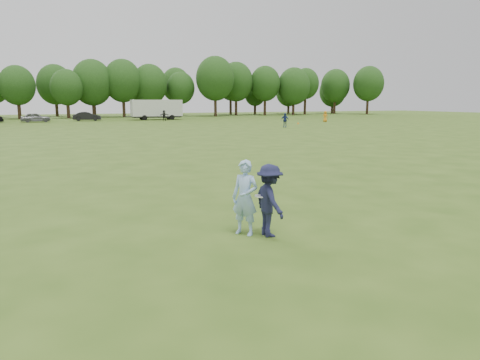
% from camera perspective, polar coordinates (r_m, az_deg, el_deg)
% --- Properties ---
extents(ground, '(200.00, 200.00, 0.00)m').
position_cam_1_polar(ground, '(9.97, -3.71, -7.03)').
color(ground, '#335016').
rests_on(ground, ground).
extents(thrower, '(0.71, 0.74, 1.71)m').
position_cam_1_polar(thrower, '(9.63, 0.67, -2.37)').
color(thrower, '#97BDEA').
rests_on(thrower, ground).
extents(defender, '(0.61, 1.06, 1.63)m').
position_cam_1_polar(defender, '(9.55, 3.96, -2.74)').
color(defender, '#1B1D3C').
rests_on(defender, ground).
extents(player_far_b, '(0.99, 0.94, 1.64)m').
position_cam_1_polar(player_far_b, '(50.05, 6.00, 7.94)').
color(player_far_b, navy).
rests_on(player_far_b, ground).
extents(player_far_c, '(0.89, 0.70, 1.60)m').
position_cam_1_polar(player_far_c, '(63.77, 11.29, 8.31)').
color(player_far_c, orange).
rests_on(player_far_c, ground).
extents(player_far_d, '(1.54, 0.63, 1.62)m').
position_cam_1_polar(player_far_d, '(67.67, -10.08, 8.47)').
color(player_far_d, black).
rests_on(player_far_d, ground).
extents(car_e, '(4.09, 1.96, 1.35)m').
position_cam_1_polar(car_e, '(68.26, -25.61, 7.52)').
color(car_e, slate).
rests_on(car_e, ground).
extents(car_f, '(4.23, 1.78, 1.36)m').
position_cam_1_polar(car_f, '(70.13, -19.72, 7.99)').
color(car_f, black).
rests_on(car_f, ground).
extents(field_cone, '(0.28, 0.28, 0.30)m').
position_cam_1_polar(field_cone, '(57.44, 7.76, 7.55)').
color(field_cone, orange).
rests_on(field_cone, ground).
extents(disc_in_play, '(0.32, 0.32, 0.05)m').
position_cam_1_polar(disc_in_play, '(9.52, 2.75, -2.16)').
color(disc_in_play, white).
rests_on(disc_in_play, ground).
extents(cargo_trailer, '(9.00, 2.75, 3.20)m').
position_cam_1_polar(cargo_trailer, '(71.29, -11.07, 9.31)').
color(cargo_trailer, silver).
rests_on(cargo_trailer, ground).
extents(treeline, '(130.35, 18.39, 11.74)m').
position_cam_1_polar(treeline, '(86.16, -19.21, 12.09)').
color(treeline, '#332114').
rests_on(treeline, ground).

